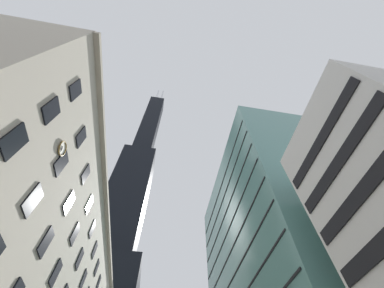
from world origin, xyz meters
The scene contains 2 objects.
dark_skyscraper centered at (-17.95, 70.40, 60.21)m, with size 23.97×23.97×208.49m.
glass_office_midrise centered at (20.46, 25.41, 22.96)m, with size 19.03×36.49×45.92m.
Camera 1 is at (-1.91, -10.83, 1.22)m, focal length 21.39 mm.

